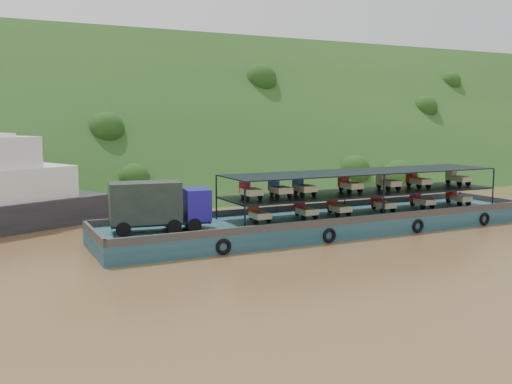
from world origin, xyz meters
name	(u,v)px	position (x,y,z in m)	size (l,w,h in m)	color
ground	(299,239)	(0.00, 0.00, 0.00)	(160.00, 160.00, 0.00)	brown
hillside	(157,186)	(0.00, 36.00, 0.00)	(140.00, 28.00, 28.00)	#1B3914
cargo_barge	(314,218)	(2.16, 1.44, 1.13)	(35.00, 7.18, 4.54)	#133A45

